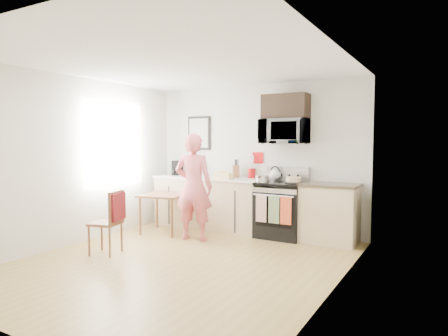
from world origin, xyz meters
The scene contains 28 objects.
floor centered at (0.00, 0.00, 0.00)m, with size 4.60×4.60×0.00m, color olive.
back_wall centered at (0.00, 2.30, 1.30)m, with size 4.00×0.04×2.60m, color silver.
front_wall centered at (0.00, -2.30, 1.30)m, with size 4.00×0.04×2.60m, color silver.
left_wall centered at (-2.00, 0.00, 1.30)m, with size 0.04×4.60×2.60m, color silver.
right_wall centered at (2.00, 0.00, 1.30)m, with size 0.04×4.60×2.60m, color silver.
ceiling centered at (0.00, 0.00, 2.60)m, with size 4.00×4.60×0.04m, color white.
window centered at (-1.96, 0.80, 1.55)m, with size 0.06×1.40×1.50m.
cabinet_left centered at (-0.80, 2.00, 0.45)m, with size 2.10×0.60×0.90m, color tan.
countertop_left centered at (-0.80, 2.00, 0.92)m, with size 2.14×0.64×0.04m, color beige.
cabinet_right centered at (1.43, 2.00, 0.45)m, with size 0.84×0.60×0.90m, color tan.
countertop_right centered at (1.43, 2.00, 0.92)m, with size 0.88×0.64×0.04m, color black.
range centered at (0.63, 1.98, 0.44)m, with size 0.76×0.70×1.16m.
microwave centered at (0.63, 2.08, 1.76)m, with size 0.76×0.51×0.42m, color #BCBBC1.
upper_cabinet centered at (0.63, 2.12, 2.18)m, with size 0.76×0.35×0.40m, color black.
wall_art centered at (-1.20, 2.28, 1.75)m, with size 0.50×0.04×0.65m.
wall_trivet centered at (0.05, 2.28, 1.30)m, with size 0.20×0.02×0.20m, color #B40F11.
person centered at (-0.53, 1.10, 0.86)m, with size 0.63×0.41×1.73m, color #C93747.
dining_table centered at (-1.27, 1.26, 0.60)m, with size 0.74×0.74×0.68m.
chair centered at (-1.05, -0.16, 0.58)m, with size 0.50×0.47×0.90m.
knife_block centered at (-0.31, 2.14, 1.05)m, with size 0.10×0.15×0.23m, color brown.
utensil_crock centered at (-0.04, 2.22, 1.10)m, with size 0.14×0.14×0.41m.
fruit_bowl centered at (-0.57, 2.12, 0.98)m, with size 0.29×0.29×0.11m.
milk_carton centered at (-1.20, 2.07, 1.06)m, with size 0.09×0.09×0.25m, color tan.
coffee_maker centered at (-1.56, 2.05, 1.07)m, with size 0.19×0.25×0.28m.
bread_bag centered at (-0.37, 1.78, 1.00)m, with size 0.32×0.15×0.12m, color tan.
cake centered at (0.86, 1.93, 0.97)m, with size 0.29×0.29×0.10m.
kettle centered at (0.44, 2.15, 1.03)m, with size 0.20×0.20×0.25m.
pot centered at (0.36, 1.78, 0.98)m, with size 0.22×0.37×0.11m.
Camera 1 is at (3.07, -4.19, 1.62)m, focal length 32.00 mm.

